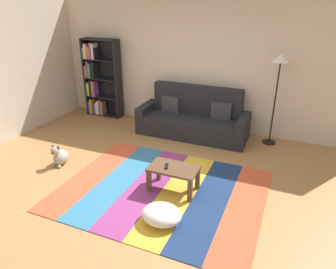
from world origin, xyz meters
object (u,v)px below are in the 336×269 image
Objects in this scene: bookshelf at (99,80)px; pouf at (162,215)px; couch at (193,119)px; tv_remote at (167,166)px; standing_lamp at (279,70)px; coffee_table at (174,172)px; dog at (60,156)px.

bookshelf is 4.41m from pouf.
bookshelf is at bearing 173.53° from couch.
bookshelf reaches higher than tv_remote.
bookshelf is 3.47× the size of pouf.
bookshelf is (-2.49, 0.28, 0.53)m from couch.
couch is 2.90m from pouf.
bookshelf is 4.07m from standing_lamp.
tv_remote is (-1.24, -2.30, -1.06)m from standing_lamp.
tv_remote reaches higher than coffee_table.
coffee_table is (2.89, -2.38, -0.55)m from bookshelf.
couch reaches higher than coffee_table.
bookshelf is 1.04× the size of standing_lamp.
dog is (-1.70, -2.13, -0.18)m from couch.
bookshelf is at bearing 108.09° from dog.
standing_lamp reaches higher than coffee_table.
dog is at bearing -71.91° from bookshelf.
dog is at bearing 162.46° from tv_remote.
couch is 2.56m from bookshelf.
tv_remote is (-0.24, 0.72, 0.28)m from pouf.
dog is (-2.10, -0.04, -0.16)m from coffee_table.
standing_lamp is at bearing 71.65° from pouf.
pouf is (0.54, -2.84, -0.21)m from couch.
couch is 15.07× the size of tv_remote.
tv_remote is at bearing -118.34° from standing_lamp.
pouf is 0.30× the size of standing_lamp.
standing_lamp is (1.00, 3.03, 1.33)m from pouf.
standing_lamp is at bearing 43.62° from tv_remote.
tv_remote is (2.79, -2.40, -0.47)m from bookshelf.
coffee_table is 1.38× the size of pouf.
tv_remote is at bearing -40.72° from bookshelf.
bookshelf is 3.71m from tv_remote.
standing_lamp is at bearing -1.35° from bookshelf.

